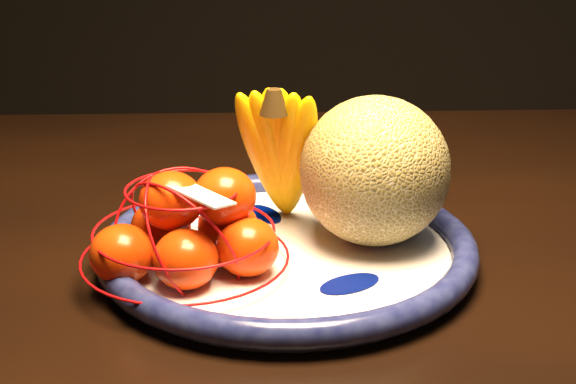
# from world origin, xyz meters

# --- Properties ---
(dining_table) EXTENTS (1.65, 1.10, 0.78)m
(dining_table) POSITION_xyz_m (-0.09, 0.11, 0.70)
(dining_table) COLOR black
(dining_table) RESTS_ON ground
(fruit_bowl) EXTENTS (0.37, 0.37, 0.03)m
(fruit_bowl) POSITION_xyz_m (-0.34, 0.01, 0.80)
(fruit_bowl) COLOR white
(fruit_bowl) RESTS_ON dining_table
(cantaloupe) EXTENTS (0.15, 0.15, 0.15)m
(cantaloupe) POSITION_xyz_m (-0.26, 0.04, 0.87)
(cantaloupe) COLOR olive
(cantaloupe) RESTS_ON fruit_bowl
(banana_bunch) EXTENTS (0.11, 0.10, 0.16)m
(banana_bunch) POSITION_xyz_m (-0.35, 0.07, 0.88)
(banana_bunch) COLOR yellow
(banana_bunch) RESTS_ON fruit_bowl
(mandarin_bag) EXTENTS (0.20, 0.20, 0.12)m
(mandarin_bag) POSITION_xyz_m (-0.43, -0.04, 0.83)
(mandarin_bag) COLOR #E6420D
(mandarin_bag) RESTS_ON fruit_bowl
(price_tag) EXTENTS (0.07, 0.06, 0.01)m
(price_tag) POSITION_xyz_m (-0.42, -0.06, 0.88)
(price_tag) COLOR white
(price_tag) RESTS_ON mandarin_bag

